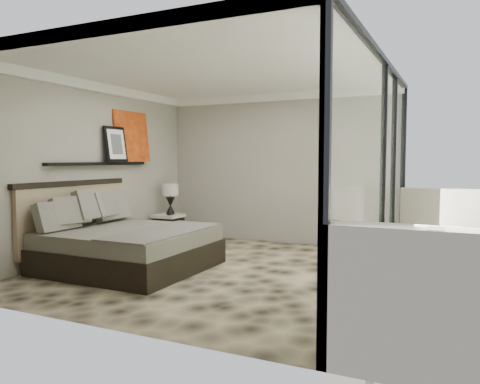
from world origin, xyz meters
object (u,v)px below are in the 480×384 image
at_px(bed, 123,244).
at_px(nightstand, 169,228).
at_px(table_lamp, 170,195).
at_px(lounger, 438,265).

height_order(bed, nightstand, bed).
bearing_deg(nightstand, bed, -86.25).
bearing_deg(nightstand, table_lamp, 50.09).
relative_size(table_lamp, lounger, 0.35).
bearing_deg(table_lamp, nightstand, -116.13).
height_order(bed, table_lamp, bed).
relative_size(bed, table_lamp, 3.69).
bearing_deg(bed, nightstand, 107.53).
relative_size(bed, lounger, 1.27).
bearing_deg(lounger, bed, -174.57).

